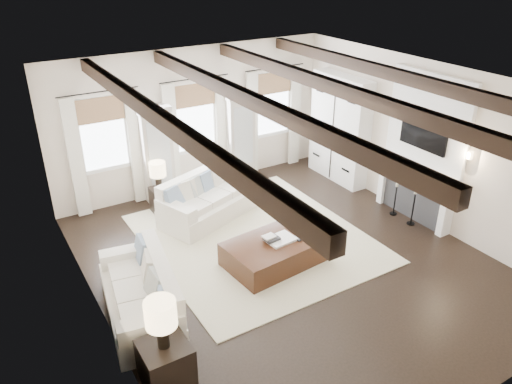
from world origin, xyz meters
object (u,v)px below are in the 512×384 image
sofa_left (144,295)px  side_table_front (166,364)px  ottoman (275,252)px  sofa_back (208,199)px  side_table_back (160,200)px

sofa_left → side_table_front: sofa_left is taller
ottoman → sofa_back: bearing=91.1°
ottoman → side_table_back: 3.02m
ottoman → side_table_back: size_ratio=3.06×
sofa_back → sofa_left: size_ratio=1.06×
sofa_back → ottoman: bearing=-83.6°
sofa_left → side_table_back: 3.30m
sofa_left → side_table_front: 1.42m
ottoman → side_table_back: (-1.03, 2.83, 0.06)m
side_table_front → side_table_back: size_ratio=1.08×
sofa_back → ottoman: 2.19m
sofa_back → side_table_back: bearing=139.8°
side_table_front → ottoman: bearing=29.8°
side_table_front → side_table_back: (1.65, 4.37, -0.02)m
sofa_back → side_table_front: bearing=-123.3°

